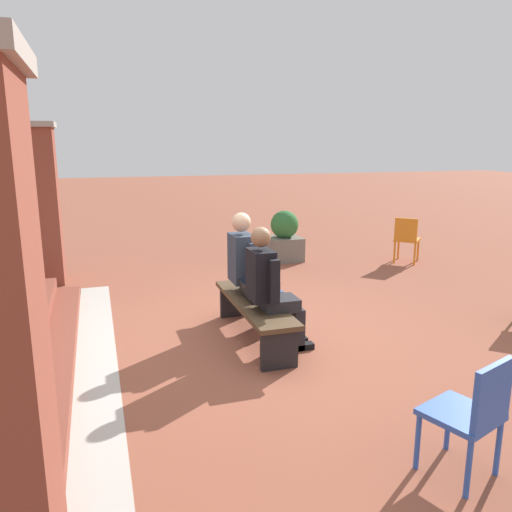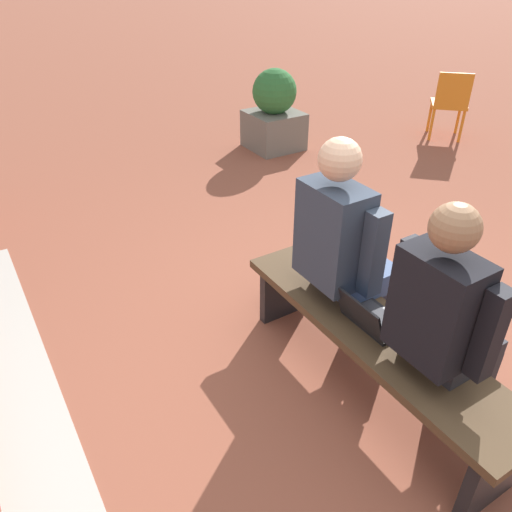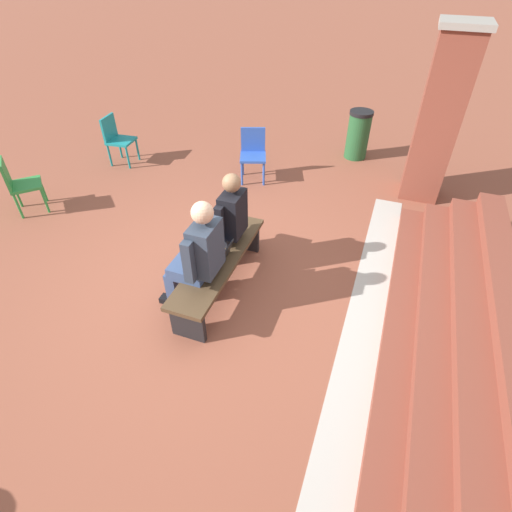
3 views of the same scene
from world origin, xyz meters
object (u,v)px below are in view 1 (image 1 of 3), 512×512
(person_student, at_px, (270,286))
(person_adult, at_px, (251,268))
(laptop, at_px, (252,296))
(planter, at_px, (284,237))
(plastic_chair_near_bench_right, at_px, (407,237))
(bench, at_px, (254,309))
(plastic_chair_near_bench_left, at_px, (473,411))

(person_student, relative_size, person_adult, 0.96)
(person_adult, distance_m, laptop, 0.41)
(person_adult, distance_m, planter, 3.62)
(planter, bearing_deg, laptop, 153.81)
(laptop, bearing_deg, plastic_chair_near_bench_right, -55.00)
(bench, xyz_separation_m, plastic_chair_near_bench_left, (-2.70, -0.60, 0.13))
(person_student, bearing_deg, laptop, 11.83)
(person_student, height_order, laptop, person_student)
(bench, bearing_deg, planter, -25.89)
(person_adult, xyz_separation_m, planter, (3.21, -1.65, -0.30))
(plastic_chair_near_bench_right, bearing_deg, person_student, 129.22)
(planter, bearing_deg, person_adult, 152.72)
(bench, relative_size, laptop, 5.62)
(person_adult, xyz_separation_m, laptop, (-0.32, 0.08, -0.23))
(plastic_chair_near_bench_left, bearing_deg, laptop, 12.66)
(laptop, xyz_separation_m, plastic_chair_near_bench_right, (2.65, -3.79, -0.02))
(laptop, distance_m, planter, 3.93)
(bench, height_order, planter, planter)
(planter, bearing_deg, plastic_chair_near_bench_left, 169.79)
(plastic_chair_near_bench_right, relative_size, plastic_chair_near_bench_left, 1.00)
(person_adult, relative_size, plastic_chair_near_bench_left, 1.65)
(bench, distance_m, planter, 3.95)
(plastic_chair_near_bench_right, bearing_deg, bench, 125.32)
(bench, distance_m, person_student, 0.50)
(person_student, xyz_separation_m, plastic_chair_near_bench_left, (-2.35, -0.53, -0.23))
(person_adult, relative_size, planter, 1.47)
(person_student, height_order, planter, person_student)
(bench, height_order, laptop, laptop)
(person_student, relative_size, plastic_chair_near_bench_left, 1.58)
(bench, xyz_separation_m, person_student, (-0.35, -0.07, 0.36))
(bench, bearing_deg, plastic_chair_near_bench_left, -167.48)
(plastic_chair_near_bench_left, bearing_deg, bench, 12.52)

